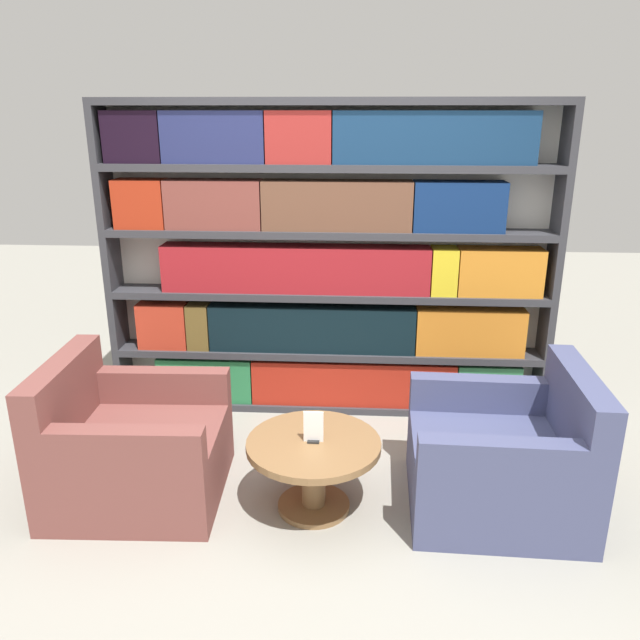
% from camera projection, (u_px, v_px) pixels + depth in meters
% --- Properties ---
extents(ground_plane, '(14.00, 14.00, 0.00)m').
position_uv_depth(ground_plane, '(314.00, 527.00, 3.33)').
color(ground_plane, gray).
extents(bookshelf, '(3.12, 0.30, 2.19)m').
position_uv_depth(bookshelf, '(328.00, 265.00, 4.36)').
color(bookshelf, silver).
rests_on(bookshelf, ground_plane).
extents(armchair_left, '(0.96, 0.90, 0.82)m').
position_uv_depth(armchair_left, '(132.00, 449.00, 3.54)').
color(armchair_left, brown).
rests_on(armchair_left, ground_plane).
extents(armchair_right, '(0.95, 0.89, 0.82)m').
position_uv_depth(armchair_right, '(504.00, 462.00, 3.42)').
color(armchair_right, '#42476B').
rests_on(armchair_right, ground_plane).
extents(coffee_table, '(0.73, 0.73, 0.42)m').
position_uv_depth(coffee_table, '(314.00, 460.00, 3.39)').
color(coffee_table, brown).
rests_on(coffee_table, ground_plane).
extents(table_sign, '(0.11, 0.06, 0.18)m').
position_uv_depth(table_sign, '(314.00, 429.00, 3.33)').
color(table_sign, black).
rests_on(table_sign, coffee_table).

